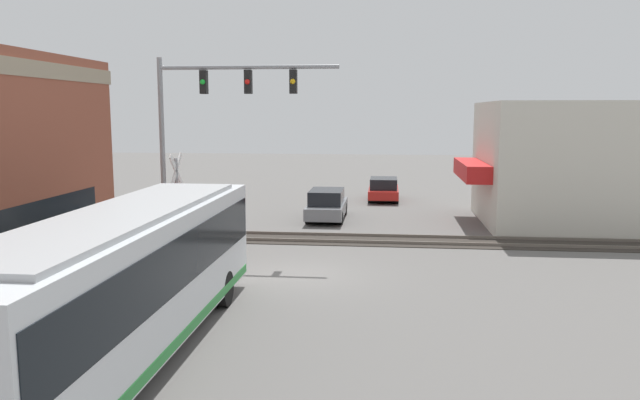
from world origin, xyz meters
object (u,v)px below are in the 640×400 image
(parked_car_grey, at_px, (327,206))
(parked_car_red, at_px, (384,190))
(pedestrian_at_crossing, at_px, (189,224))
(city_bus, at_px, (125,278))
(crossing_signal, at_px, (177,191))

(parked_car_grey, distance_m, parked_car_red, 7.75)
(parked_car_grey, bearing_deg, pedestrian_at_crossing, 144.98)
(city_bus, height_order, parked_car_red, city_bus)
(crossing_signal, xyz_separation_m, parked_car_grey, (7.12, -5.33, -1.58))
(city_bus, xyz_separation_m, parked_car_red, (25.61, -5.40, -1.18))
(pedestrian_at_crossing, bearing_deg, city_bus, -168.58)
(parked_car_red, height_order, pedestrian_at_crossing, pedestrian_at_crossing)
(parked_car_grey, height_order, pedestrian_at_crossing, pedestrian_at_crossing)
(parked_car_grey, bearing_deg, parked_car_red, -21.19)
(city_bus, xyz_separation_m, crossing_signal, (11.27, 2.73, 0.46))
(city_bus, relative_size, crossing_signal, 3.20)
(crossing_signal, bearing_deg, city_bus, -166.36)
(crossing_signal, xyz_separation_m, parked_car_red, (14.34, -8.13, -1.64))
(city_bus, height_order, parked_car_grey, city_bus)
(parked_car_grey, relative_size, pedestrian_at_crossing, 2.52)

